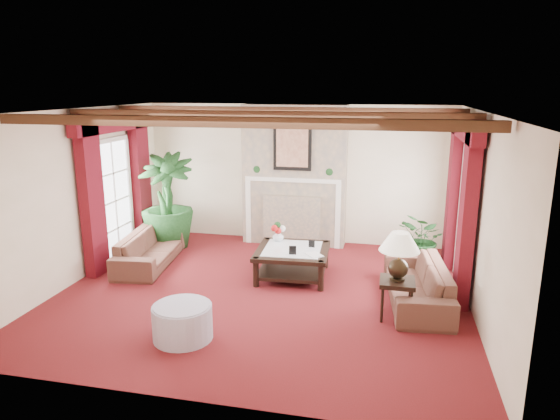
% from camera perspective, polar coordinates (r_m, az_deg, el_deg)
% --- Properties ---
extents(floor, '(6.00, 6.00, 0.00)m').
position_cam_1_polar(floor, '(7.65, -2.05, -9.38)').
color(floor, '#510E0F').
rests_on(floor, ground).
extents(ceiling, '(6.00, 6.00, 0.00)m').
position_cam_1_polar(ceiling, '(7.04, -2.25, 11.25)').
color(ceiling, white).
rests_on(ceiling, floor).
extents(back_wall, '(6.00, 0.02, 2.70)m').
position_cam_1_polar(back_wall, '(9.86, 1.87, 4.14)').
color(back_wall, beige).
rests_on(back_wall, ground).
extents(left_wall, '(0.02, 5.50, 2.70)m').
position_cam_1_polar(left_wall, '(8.48, -22.19, 1.48)').
color(left_wall, beige).
rests_on(left_wall, ground).
extents(right_wall, '(0.02, 5.50, 2.70)m').
position_cam_1_polar(right_wall, '(7.11, 21.96, -0.75)').
color(right_wall, beige).
rests_on(right_wall, ground).
extents(ceiling_beams, '(6.00, 3.00, 0.12)m').
position_cam_1_polar(ceiling_beams, '(7.04, -2.24, 10.77)').
color(ceiling_beams, '#3E2313').
rests_on(ceiling_beams, ceiling).
extents(fireplace, '(2.00, 0.52, 2.70)m').
position_cam_1_polar(fireplace, '(9.52, 1.71, 11.97)').
color(fireplace, tan).
rests_on(fireplace, ground).
extents(french_door_left, '(0.10, 1.10, 2.16)m').
position_cam_1_polar(french_door_left, '(9.17, -18.97, 7.58)').
color(french_door_left, white).
rests_on(french_door_left, ground).
extents(french_door_right, '(0.10, 1.10, 2.16)m').
position_cam_1_polar(french_door_right, '(7.94, 21.14, 6.52)').
color(french_door_right, white).
rests_on(french_door_right, ground).
extents(curtains_left, '(0.20, 2.40, 2.55)m').
position_cam_1_polar(curtains_left, '(9.09, -18.57, 10.22)').
color(curtains_left, '#530B18').
rests_on(curtains_left, ground).
extents(curtains_right, '(0.20, 2.40, 2.55)m').
position_cam_1_polar(curtains_right, '(7.89, 20.61, 9.59)').
color(curtains_right, '#530B18').
rests_on(curtains_right, ground).
extents(sofa_left, '(2.02, 1.01, 0.74)m').
position_cam_1_polar(sofa_left, '(8.98, -14.69, -3.76)').
color(sofa_left, '#3C101D').
rests_on(sofa_left, ground).
extents(sofa_right, '(2.08, 0.94, 0.77)m').
position_cam_1_polar(sofa_right, '(7.47, 15.44, -7.31)').
color(sofa_right, '#3C101D').
rests_on(sofa_right, ground).
extents(potted_palm, '(1.75, 2.23, 1.02)m').
position_cam_1_polar(potted_palm, '(9.81, -12.69, -1.28)').
color(potted_palm, black).
rests_on(potted_palm, ground).
extents(small_plant, '(1.68, 1.68, 0.71)m').
position_cam_1_polar(small_plant, '(9.03, 16.04, -3.84)').
color(small_plant, black).
rests_on(small_plant, ground).
extents(coffee_table, '(1.22, 1.22, 0.47)m').
position_cam_1_polar(coffee_table, '(8.16, 1.43, -6.06)').
color(coffee_table, black).
rests_on(coffee_table, ground).
extents(side_table, '(0.57, 0.57, 0.54)m').
position_cam_1_polar(side_table, '(6.95, 13.15, -9.86)').
color(side_table, black).
rests_on(side_table, ground).
extents(ottoman, '(0.74, 0.74, 0.43)m').
position_cam_1_polar(ottoman, '(6.39, -11.07, -12.47)').
color(ottoman, '#9E95A9').
rests_on(ottoman, ground).
extents(table_lamp, '(0.53, 0.53, 0.68)m').
position_cam_1_polar(table_lamp, '(6.73, 13.44, -5.12)').
color(table_lamp, black).
rests_on(table_lamp, side_table).
extents(flower_vase, '(0.30, 0.31, 0.19)m').
position_cam_1_polar(flower_vase, '(8.45, -0.22, -3.00)').
color(flower_vase, silver).
rests_on(flower_vase, coffee_table).
extents(book, '(0.22, 0.22, 0.27)m').
position_cam_1_polar(book, '(7.71, 3.30, -4.38)').
color(book, black).
rests_on(book, coffee_table).
extents(photo_frame_a, '(0.11, 0.04, 0.15)m').
position_cam_1_polar(photo_frame_a, '(7.78, 1.45, -4.65)').
color(photo_frame_a, black).
rests_on(photo_frame_a, coffee_table).
extents(photo_frame_b, '(0.10, 0.03, 0.13)m').
position_cam_1_polar(photo_frame_b, '(8.14, 3.64, -3.90)').
color(photo_frame_b, black).
rests_on(photo_frame_b, coffee_table).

